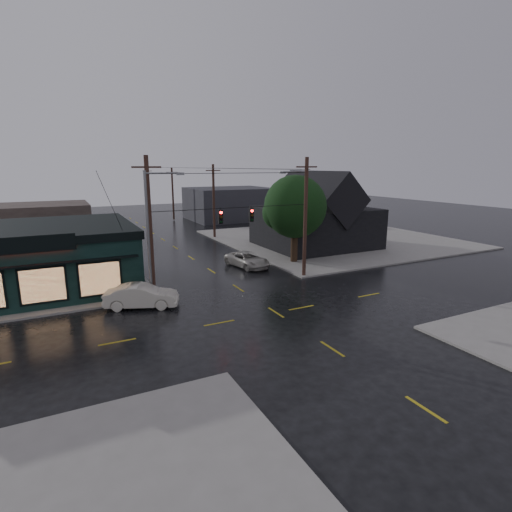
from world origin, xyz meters
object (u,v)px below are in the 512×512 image
sedan_cream (142,296)px  suv_silver (247,260)px  utility_pole_nw (154,298)px  corner_tree (295,207)px  utility_pole_ne (304,277)px

sedan_cream → suv_silver: bearing=-37.4°
utility_pole_nw → sedan_cream: bearing=-127.6°
corner_tree → utility_pole_ne: corner_tree is taller
sedan_cream → suv_silver: (11.26, 6.83, -0.10)m
utility_pole_nw → sedan_cream: (-1.16, -1.50, 0.80)m
utility_pole_nw → suv_silver: (10.10, 5.33, 0.71)m
utility_pole_nw → utility_pole_ne: same height
utility_pole_ne → suv_silver: 6.11m
corner_tree → utility_pole_nw: corner_tree is taller
utility_pole_ne → suv_silver: bearing=118.5°
suv_silver → sedan_cream: bearing=-159.3°
sedan_cream → suv_silver: size_ratio=0.96×
utility_pole_nw → suv_silver: bearing=27.8°
corner_tree → suv_silver: corner_tree is taller
utility_pole_ne → suv_silver: utility_pole_ne is taller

